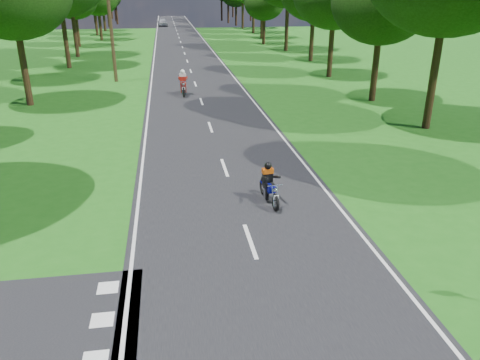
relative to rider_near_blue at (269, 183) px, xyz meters
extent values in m
plane|color=#1D5C15|center=(-1.08, -4.51, -0.71)|extent=(160.00, 160.00, 0.00)
cube|color=black|center=(-1.08, 45.49, -0.70)|extent=(7.00, 140.00, 0.02)
cube|color=silver|center=(-1.08, -2.51, -0.68)|extent=(0.12, 2.00, 0.01)
cube|color=silver|center=(-1.08, 3.49, -0.68)|extent=(0.12, 2.00, 0.01)
cube|color=silver|center=(-1.08, 9.49, -0.68)|extent=(0.12, 2.00, 0.01)
cube|color=silver|center=(-1.08, 15.49, -0.68)|extent=(0.12, 2.00, 0.01)
cube|color=silver|center=(-1.08, 21.49, -0.68)|extent=(0.12, 2.00, 0.01)
cube|color=silver|center=(-1.08, 27.49, -0.68)|extent=(0.12, 2.00, 0.01)
cube|color=silver|center=(-1.08, 33.49, -0.68)|extent=(0.12, 2.00, 0.01)
cube|color=silver|center=(-1.08, 39.49, -0.68)|extent=(0.12, 2.00, 0.01)
cube|color=silver|center=(-1.08, 45.49, -0.68)|extent=(0.12, 2.00, 0.01)
cube|color=silver|center=(-1.08, 51.49, -0.68)|extent=(0.12, 2.00, 0.01)
cube|color=silver|center=(-1.08, 57.49, -0.68)|extent=(0.12, 2.00, 0.01)
cube|color=silver|center=(-1.08, 63.49, -0.68)|extent=(0.12, 2.00, 0.01)
cube|color=silver|center=(-1.08, 69.49, -0.68)|extent=(0.12, 2.00, 0.01)
cube|color=silver|center=(-1.08, 75.49, -0.68)|extent=(0.12, 2.00, 0.01)
cube|color=silver|center=(-1.08, 81.49, -0.68)|extent=(0.12, 2.00, 0.01)
cube|color=silver|center=(-1.08, 87.49, -0.68)|extent=(0.12, 2.00, 0.01)
cube|color=silver|center=(-1.08, 93.49, -0.68)|extent=(0.12, 2.00, 0.01)
cube|color=silver|center=(-1.08, 99.49, -0.68)|extent=(0.12, 2.00, 0.01)
cube|color=silver|center=(-1.08, 105.49, -0.68)|extent=(0.12, 2.00, 0.01)
cube|color=silver|center=(-1.08, 111.49, -0.68)|extent=(0.12, 2.00, 0.01)
cube|color=silver|center=(-4.38, 45.49, -0.68)|extent=(0.10, 140.00, 0.01)
cube|color=silver|center=(2.22, 45.49, -0.68)|extent=(0.10, 140.00, 0.01)
cube|color=silver|center=(-4.88, -6.61, -0.68)|extent=(0.50, 0.50, 0.01)
cube|color=silver|center=(-4.88, -5.41, -0.68)|extent=(0.50, 0.50, 0.01)
cube|color=silver|center=(-4.88, -4.21, -0.68)|extent=(0.50, 0.50, 0.01)
cylinder|color=black|center=(-11.66, 16.25, 1.25)|extent=(0.40, 0.40, 3.91)
cylinder|color=black|center=(-14.02, 24.68, 1.19)|extent=(0.40, 0.40, 3.79)
cylinder|color=black|center=(-11.91, 31.09, 1.45)|extent=(0.40, 0.40, 4.32)
cylinder|color=black|center=(-12.34, 38.59, 1.50)|extent=(0.40, 0.40, 4.40)
cylinder|color=black|center=(-13.69, 48.27, 0.89)|extent=(0.40, 0.40, 3.20)
cylinder|color=black|center=(-11.83, 55.65, 0.90)|extent=(0.40, 0.40, 3.22)
cylinder|color=black|center=(-13.38, 63.41, 1.10)|extent=(0.40, 0.40, 3.61)
cylinder|color=black|center=(-13.02, 71.23, 0.63)|extent=(0.40, 0.40, 2.67)
ellipsoid|color=black|center=(-13.02, 71.23, 3.91)|extent=(4.67, 4.67, 3.97)
cylinder|color=black|center=(-13.26, 80.39, 0.84)|extent=(0.40, 0.40, 3.09)
cylinder|color=black|center=(-12.31, 86.91, 1.53)|extent=(0.40, 0.40, 4.48)
cylinder|color=black|center=(-13.36, 95.88, 1.34)|extent=(0.40, 0.40, 4.09)
cylinder|color=black|center=(9.98, 7.69, 1.57)|extent=(0.40, 0.40, 4.56)
cylinder|color=black|center=(9.84, 14.18, 1.04)|extent=(0.40, 0.40, 3.49)
ellipsoid|color=black|center=(9.84, 14.18, 5.34)|extent=(6.12, 6.12, 5.20)
cylinder|color=black|center=(9.98, 23.07, 1.14)|extent=(0.40, 0.40, 3.69)
cylinder|color=black|center=(11.09, 31.91, 1.17)|extent=(0.40, 0.40, 3.74)
cylinder|color=black|center=(10.63, 40.21, 1.62)|extent=(0.40, 0.40, 4.64)
cylinder|color=black|center=(9.47, 47.41, 0.75)|extent=(0.40, 0.40, 2.91)
ellipsoid|color=black|center=(9.47, 47.41, 4.33)|extent=(5.09, 5.09, 4.33)
cylinder|color=black|center=(10.68, 54.89, 1.23)|extent=(0.40, 0.40, 3.88)
cylinder|color=black|center=(11.01, 63.36, 1.38)|extent=(0.40, 0.40, 4.18)
cylinder|color=black|center=(10.72, 72.32, 1.61)|extent=(0.40, 0.40, 4.63)
cylinder|color=black|center=(10.61, 79.61, 0.98)|extent=(0.40, 0.40, 3.36)
cylinder|color=black|center=(10.06, 86.84, 1.34)|extent=(0.40, 0.40, 4.09)
cylinder|color=black|center=(9.60, 94.59, 1.53)|extent=(0.40, 0.40, 4.48)
cylinder|color=black|center=(-15.08, 105.49, 1.21)|extent=(0.40, 0.40, 3.84)
cylinder|color=black|center=(13.92, 107.49, 1.37)|extent=(0.40, 0.40, 4.16)
cylinder|color=black|center=(-17.08, 90.49, 1.05)|extent=(0.40, 0.40, 3.52)
cylinder|color=black|center=(15.92, 93.49, 1.53)|extent=(0.40, 0.40, 4.48)
cylinder|color=#382616|center=(-7.08, 23.49, 3.29)|extent=(0.26, 0.26, 8.00)
imported|color=#B3B5BA|center=(-3.40, 80.35, 0.04)|extent=(1.96, 4.37, 1.46)
camera|label=1|loc=(-3.17, -14.06, 6.04)|focal=35.00mm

